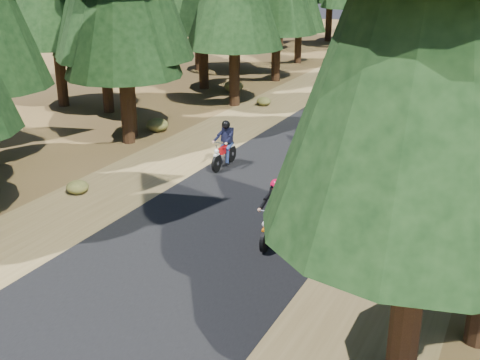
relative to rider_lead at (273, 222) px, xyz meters
name	(u,v)px	position (x,y,z in m)	size (l,w,h in m)	color
ground	(215,236)	(-1.52, -0.36, -0.57)	(120.00, 120.00, 0.00)	#49361A
road	(285,178)	(-1.52, 4.64, -0.56)	(6.00, 100.00, 0.01)	black
shoulder_l	(170,159)	(-6.12, 4.64, -0.56)	(3.20, 100.00, 0.01)	brown
shoulder_r	(425,201)	(3.08, 4.64, -0.56)	(3.20, 100.00, 0.01)	brown
understory_shrubs	(350,154)	(-0.07, 7.31, -0.28)	(16.98, 30.02, 0.69)	#474C1E
rider_lead	(273,222)	(0.00, 0.00, 0.00)	(0.70, 1.92, 1.68)	silver
rider_follow	(224,152)	(-3.92, 4.79, -0.01)	(0.60, 1.86, 1.65)	maroon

